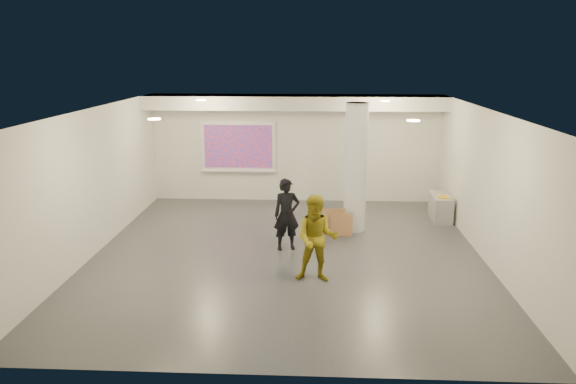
# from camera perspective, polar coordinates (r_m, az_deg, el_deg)

# --- Properties ---
(floor) EXTENTS (8.00, 9.00, 0.01)m
(floor) POSITION_cam_1_polar(r_m,az_deg,el_deg) (11.74, -0.10, -6.40)
(floor) COLOR #34363B
(floor) RESTS_ON ground
(ceiling) EXTENTS (8.00, 9.00, 0.01)m
(ceiling) POSITION_cam_1_polar(r_m,az_deg,el_deg) (11.06, -0.11, 8.33)
(ceiling) COLOR silver
(ceiling) RESTS_ON floor
(wall_back) EXTENTS (8.00, 0.01, 3.00)m
(wall_back) POSITION_cam_1_polar(r_m,az_deg,el_deg) (15.72, 0.76, 4.47)
(wall_back) COLOR silver
(wall_back) RESTS_ON floor
(wall_front) EXTENTS (8.00, 0.01, 3.00)m
(wall_front) POSITION_cam_1_polar(r_m,az_deg,el_deg) (7.01, -2.05, -7.64)
(wall_front) COLOR silver
(wall_front) RESTS_ON floor
(wall_left) EXTENTS (0.01, 9.00, 3.00)m
(wall_left) POSITION_cam_1_polar(r_m,az_deg,el_deg) (12.18, -19.25, 0.92)
(wall_left) COLOR silver
(wall_left) RESTS_ON floor
(wall_right) EXTENTS (0.01, 9.00, 3.00)m
(wall_right) POSITION_cam_1_polar(r_m,az_deg,el_deg) (11.80, 19.69, 0.48)
(wall_right) COLOR silver
(wall_right) RESTS_ON floor
(soffit_band) EXTENTS (8.00, 1.10, 0.36)m
(soffit_band) POSITION_cam_1_polar(r_m,az_deg,el_deg) (15.01, 0.69, 9.11)
(soffit_band) COLOR silver
(soffit_band) RESTS_ON ceiling
(downlight_nw) EXTENTS (0.22, 0.22, 0.02)m
(downlight_nw) POSITION_cam_1_polar(r_m,az_deg,el_deg) (13.82, -8.82, 9.20)
(downlight_nw) COLOR #FFC68B
(downlight_nw) RESTS_ON ceiling
(downlight_ne) EXTENTS (0.22, 0.22, 0.02)m
(downlight_ne) POSITION_cam_1_polar(r_m,az_deg,el_deg) (13.64, 9.85, 9.10)
(downlight_ne) COLOR #FFC68B
(downlight_ne) RESTS_ON ceiling
(downlight_sw) EXTENTS (0.22, 0.22, 0.02)m
(downlight_sw) POSITION_cam_1_polar(r_m,az_deg,el_deg) (9.95, -13.43, 7.22)
(downlight_sw) COLOR #FFC68B
(downlight_sw) RESTS_ON ceiling
(downlight_se) EXTENTS (0.22, 0.22, 0.02)m
(downlight_se) POSITION_cam_1_polar(r_m,az_deg,el_deg) (9.69, 12.62, 7.10)
(downlight_se) COLOR #FFC68B
(downlight_se) RESTS_ON ceiling
(column) EXTENTS (0.52, 0.52, 3.00)m
(column) POSITION_cam_1_polar(r_m,az_deg,el_deg) (13.08, 6.89, 2.45)
(column) COLOR silver
(column) RESTS_ON floor
(projection_screen) EXTENTS (2.10, 0.13, 1.42)m
(projection_screen) POSITION_cam_1_polar(r_m,az_deg,el_deg) (15.81, -5.07, 4.57)
(projection_screen) COLOR white
(projection_screen) RESTS_ON wall_back
(credenza) EXTENTS (0.48, 1.09, 0.63)m
(credenza) POSITION_cam_1_polar(r_m,az_deg,el_deg) (14.61, 15.23, -1.52)
(credenza) COLOR gray
(credenza) RESTS_ON floor
(papers_stack) EXTENTS (0.30, 0.36, 0.02)m
(papers_stack) POSITION_cam_1_polar(r_m,az_deg,el_deg) (14.38, 15.62, -0.45)
(papers_stack) COLOR silver
(papers_stack) RESTS_ON credenza
(postit_pad) EXTENTS (0.25, 0.32, 0.03)m
(postit_pad) POSITION_cam_1_polar(r_m,az_deg,el_deg) (14.31, 15.52, -0.49)
(postit_pad) COLOR gold
(postit_pad) RESTS_ON credenza
(cardboard_back) EXTENTS (0.50, 0.14, 0.54)m
(cardboard_back) POSITION_cam_1_polar(r_m,az_deg,el_deg) (12.91, 5.47, -3.30)
(cardboard_back) COLOR #A06F45
(cardboard_back) RESTS_ON floor
(cardboard_front) EXTENTS (0.55, 0.20, 0.59)m
(cardboard_front) POSITION_cam_1_polar(r_m,az_deg,el_deg) (13.06, 4.65, -2.97)
(cardboard_front) COLOR #A06F45
(cardboard_front) RESTS_ON floor
(woman) EXTENTS (0.64, 0.50, 1.53)m
(woman) POSITION_cam_1_polar(r_m,az_deg,el_deg) (11.85, -0.13, -2.30)
(woman) COLOR black
(woman) RESTS_ON floor
(man) EXTENTS (0.82, 0.66, 1.61)m
(man) POSITION_cam_1_polar(r_m,az_deg,el_deg) (10.21, 2.95, -4.77)
(man) COLOR #9B8A18
(man) RESTS_ON floor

